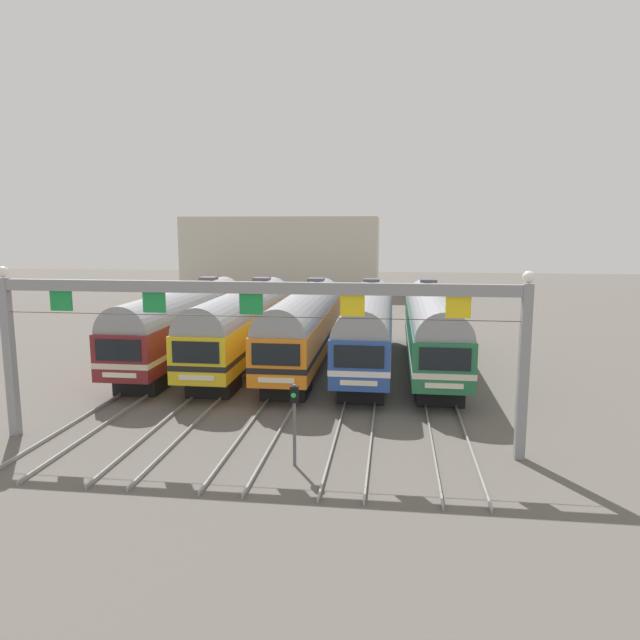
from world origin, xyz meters
name	(u,v)px	position (x,y,z in m)	size (l,w,h in m)	color
ground_plane	(305,366)	(0.00, 0.00, 0.00)	(160.00, 160.00, 0.00)	#5B564F
track_bed	(333,322)	(0.00, 17.00, 0.07)	(16.84, 70.00, 0.15)	gray
commuter_train_maroon	(185,321)	(-7.67, 0.00, 2.69)	(2.88, 18.06, 5.05)	maroon
commuter_train_yellow	(244,322)	(-3.83, 0.00, 2.69)	(2.88, 18.06, 5.05)	gold
commuter_train_orange	(305,323)	(0.00, 0.00, 2.69)	(2.88, 18.06, 5.05)	orange
commuter_train_blue	(368,325)	(3.83, 0.00, 2.69)	(2.88, 18.06, 5.05)	#284C9E
commuter_train_green	(432,326)	(7.67, 0.00, 2.69)	(2.88, 18.06, 5.05)	#236B42
catenary_gantry	(251,315)	(0.00, -13.50, 5.22)	(20.58, 0.44, 6.97)	gray
yard_signal_mast	(294,410)	(1.92, -15.20, 2.09)	(0.28, 0.35, 3.00)	#59595E
maintenance_building	(283,255)	(-9.35, 41.89, 4.94)	(25.11, 10.00, 9.89)	beige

